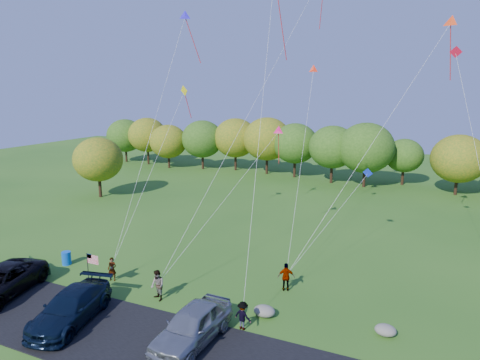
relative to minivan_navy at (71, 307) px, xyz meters
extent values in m
plane|color=#2C5F1B|center=(4.12, 4.02, -0.89)|extent=(140.00, 140.00, 0.00)
cube|color=black|center=(4.12, 0.02, -0.86)|extent=(44.00, 6.00, 0.06)
cylinder|color=#371F14|center=(-30.86, 40.87, 0.35)|extent=(0.36, 0.36, 2.48)
ellipsoid|color=#295215|center=(-30.86, 40.87, 3.61)|extent=(6.22, 6.22, 5.60)
cylinder|color=#371F14|center=(-26.65, 40.40, 0.65)|extent=(0.36, 0.36, 3.08)
ellipsoid|color=#295215|center=(-26.65, 40.40, 4.38)|extent=(6.74, 6.74, 6.06)
cylinder|color=#371F14|center=(-20.90, 40.66, 0.67)|extent=(0.36, 0.36, 3.13)
ellipsoid|color=#295215|center=(-20.90, 40.66, 4.41)|extent=(6.69, 6.69, 6.02)
cylinder|color=#371F14|center=(-16.42, 43.32, 0.47)|extent=(0.36, 0.36, 2.72)
ellipsoid|color=#306018|center=(-16.42, 43.32, 3.94)|extent=(6.48, 6.48, 5.83)
cylinder|color=#371F14|center=(-10.84, 42.86, 0.58)|extent=(0.36, 0.36, 2.94)
ellipsoid|color=#306018|center=(-10.84, 42.86, 3.87)|extent=(5.62, 5.62, 5.05)
cylinder|color=#371F14|center=(-6.40, 42.72, 0.45)|extent=(0.36, 0.36, 2.68)
ellipsoid|color=#306018|center=(-6.40, 42.72, 3.89)|extent=(6.47, 6.47, 5.83)
cylinder|color=#371F14|center=(-0.72, 41.81, 0.69)|extent=(0.36, 0.36, 3.16)
ellipsoid|color=#306018|center=(-0.72, 41.81, 4.56)|extent=(7.04, 7.04, 6.33)
cylinder|color=#371F14|center=(3.37, 43.37, 0.45)|extent=(0.36, 0.36, 2.68)
ellipsoid|color=#295215|center=(3.37, 43.37, 3.78)|extent=(6.13, 6.13, 5.51)
cylinder|color=#371F14|center=(9.86, 43.08, 0.43)|extent=(0.36, 0.36, 2.64)
ellipsoid|color=#295215|center=(9.86, 43.08, 3.74)|extent=(6.13, 6.13, 5.52)
cylinder|color=#371F14|center=(14.24, 42.29, 0.21)|extent=(0.36, 0.36, 2.20)
ellipsoid|color=#306018|center=(14.24, 42.29, 3.39)|extent=(6.41, 6.41, 5.77)
cylinder|color=#371F14|center=(19.17, 41.43, 0.21)|extent=(0.36, 0.36, 2.20)
ellipsoid|color=#295215|center=(19.17, 41.43, 3.61)|extent=(7.08, 7.08, 6.37)
cylinder|color=#371F14|center=(-17.88, 22.02, 0.41)|extent=(0.36, 0.36, 2.60)
ellipsoid|color=#306018|center=(-17.88, 22.02, 3.53)|extent=(5.60, 5.60, 5.04)
imported|color=black|center=(0.00, 0.00, 0.00)|extent=(3.48, 6.10, 1.66)
imported|color=#909399|center=(6.87, 1.04, 0.08)|extent=(2.36, 5.42, 1.82)
imported|color=#4C4C59|center=(-1.53, 5.03, -0.11)|extent=(0.65, 0.52, 1.56)
imported|color=#4C4C59|center=(2.73, 4.03, 0.03)|extent=(1.12, 1.04, 1.85)
imported|color=#4C4C59|center=(8.61, 3.22, -0.13)|extent=(1.08, 0.75, 1.53)
imported|color=#4C4C59|center=(9.27, 8.33, 0.00)|extent=(1.14, 0.77, 1.79)
cube|color=#163714|center=(-6.89, 3.80, -0.44)|extent=(1.85, 0.81, 0.06)
cube|color=#163714|center=(-6.89, 3.61, -0.12)|extent=(1.82, 0.75, 0.59)
cube|color=#163714|center=(-7.70, 3.80, -0.67)|extent=(0.25, 0.48, 0.45)
cube|color=#163714|center=(-6.09, 3.80, -0.67)|extent=(0.25, 0.48, 0.45)
cylinder|color=blue|center=(-6.27, 5.72, -0.42)|extent=(0.63, 0.63, 0.95)
cylinder|color=black|center=(-1.93, 3.35, 0.32)|extent=(0.05, 0.05, 2.43)
cube|color=red|center=(-1.49, 3.35, 1.20)|extent=(0.88, 0.58, 0.02)
cube|color=navy|center=(-1.75, 3.36, 1.37)|extent=(0.35, 0.02, 0.27)
ellipsoid|color=gray|center=(9.16, 4.90, -0.59)|extent=(1.22, 0.96, 0.61)
ellipsoid|color=slate|center=(15.45, 5.68, -0.61)|extent=(1.08, 0.90, 0.56)
cone|color=#2717E8|center=(-0.01, 12.40, 16.48)|extent=(0.98, 0.78, 0.83)
cone|color=#FF2B10|center=(7.99, 17.92, 12.86)|extent=(0.81, 0.43, 0.75)
cone|color=#F73D11|center=(17.21, 16.83, 15.63)|extent=(1.11, 0.79, 0.93)
cube|color=red|center=(17.63, 14.76, 13.59)|extent=(0.72, 0.27, 0.70)
cube|color=yellow|center=(-2.11, 15.43, 11.26)|extent=(0.83, 0.38, 0.87)
cube|color=#1731E6|center=(12.49, 18.01, 5.11)|extent=(0.78, 0.30, 0.76)
cone|color=#E91064|center=(6.03, 15.66, 8.27)|extent=(0.94, 0.62, 0.77)
camera|label=1|loc=(16.80, -15.25, 11.36)|focal=32.00mm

